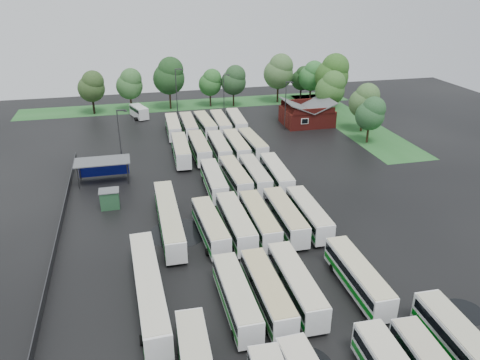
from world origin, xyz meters
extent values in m
plane|color=black|center=(0.00, 0.00, 0.00)|extent=(160.00, 160.00, 0.00)
cube|color=maroon|center=(24.00, 42.80, 1.70)|extent=(10.00, 8.00, 3.40)
cube|color=#4C4F51|center=(21.50, 42.80, 4.30)|extent=(5.07, 8.60, 2.19)
cube|color=#4C4F51|center=(26.50, 42.80, 4.30)|extent=(5.07, 8.60, 2.19)
cube|color=maroon|center=(24.00, 38.80, 3.90)|extent=(9.00, 0.20, 1.20)
cube|color=silver|center=(22.00, 38.75, 2.00)|extent=(1.60, 0.12, 1.20)
cylinder|color=#2D2D30|center=(-20.80, 20.00, 1.70)|extent=(0.16, 0.16, 3.40)
cylinder|color=#2D2D30|center=(-13.60, 20.00, 1.70)|extent=(0.16, 0.16, 3.40)
cylinder|color=#2D2D30|center=(-20.80, 23.20, 1.70)|extent=(0.16, 0.16, 3.40)
cylinder|color=#2D2D30|center=(-13.60, 23.20, 1.70)|extent=(0.16, 0.16, 3.40)
cube|color=#4C4F51|center=(-17.20, 21.60, 3.50)|extent=(8.20, 4.20, 0.15)
cube|color=navy|center=(-17.20, 23.50, 1.60)|extent=(7.60, 0.08, 2.60)
cube|color=#214B2C|center=(-16.20, 12.60, 1.25)|extent=(2.50, 2.00, 2.50)
cube|color=#4C4F51|center=(-16.20, 12.60, 2.56)|extent=(2.70, 2.20, 0.12)
cube|color=#225B24|center=(2.00, 64.80, 0.01)|extent=(80.00, 10.00, 0.01)
cube|color=#225B24|center=(34.00, 42.80, 0.01)|extent=(10.00, 50.00, 0.01)
cube|color=#2D2D30|center=(-22.20, 8.00, 0.60)|extent=(0.10, 50.00, 1.20)
cylinder|color=black|center=(8.22, -22.12, 0.42)|extent=(2.38, 0.89, 0.89)
cube|color=white|center=(-4.28, -12.50, 1.70)|extent=(2.42, 11.18, 2.56)
cube|color=black|center=(-4.28, -12.50, 2.21)|extent=(2.47, 10.73, 0.82)
cube|color=#127318|center=(-4.28, -12.50, 1.13)|extent=(2.46, 10.96, 0.56)
cube|color=beige|center=(-4.28, -12.50, 3.02)|extent=(2.32, 10.84, 0.11)
cylinder|color=black|center=(-4.28, -16.07, 0.42)|extent=(2.37, 0.89, 0.89)
cylinder|color=black|center=(-4.28, -8.92, 0.42)|extent=(2.37, 0.89, 0.89)
cube|color=white|center=(-1.23, -12.50, 1.73)|extent=(2.48, 11.38, 2.60)
cube|color=black|center=(-1.23, -12.50, 2.25)|extent=(2.53, 10.93, 0.83)
cube|color=#136118|center=(-1.23, -12.50, 1.15)|extent=(2.53, 11.16, 0.57)
cube|color=tan|center=(-1.23, -12.50, 3.08)|extent=(2.38, 11.04, 0.11)
cylinder|color=black|center=(-1.23, -16.13, 0.43)|extent=(2.41, 0.91, 0.91)
cylinder|color=black|center=(-1.23, -8.86, 0.43)|extent=(2.41, 0.91, 0.91)
cube|color=white|center=(1.83, -12.06, 1.75)|extent=(2.40, 11.52, 2.64)
cube|color=black|center=(1.83, -12.06, 2.28)|extent=(2.46, 11.06, 0.84)
cube|color=#007312|center=(1.83, -12.06, 1.17)|extent=(2.45, 11.29, 0.58)
cube|color=beige|center=(1.83, -12.06, 3.12)|extent=(2.31, 11.17, 0.12)
cylinder|color=black|center=(1.83, -15.74, 0.43)|extent=(2.45, 0.92, 0.92)
cylinder|color=black|center=(1.83, -8.37, 0.43)|extent=(2.45, 0.92, 0.92)
cube|color=white|center=(8.33, -12.25, 1.72)|extent=(2.43, 11.33, 2.59)
cube|color=black|center=(8.33, -12.25, 2.24)|extent=(2.49, 10.87, 0.83)
cube|color=#077411|center=(8.33, -12.25, 1.15)|extent=(2.48, 11.10, 0.57)
cube|color=beige|center=(8.33, -12.25, 3.06)|extent=(2.34, 10.99, 0.11)
cylinder|color=black|center=(8.33, -15.87, 0.42)|extent=(2.40, 0.90, 0.90)
cylinder|color=black|center=(8.33, -8.63, 0.42)|extent=(2.40, 0.90, 0.90)
cube|color=white|center=(-4.26, 1.26, 1.70)|extent=(2.90, 11.26, 2.56)
cube|color=black|center=(-4.26, 1.26, 2.21)|extent=(2.94, 10.82, 0.82)
cube|color=#037115|center=(-4.26, 1.26, 1.13)|extent=(2.94, 11.04, 0.56)
cube|color=#BCB589|center=(-4.26, 1.26, 3.02)|extent=(2.79, 10.92, 0.11)
cylinder|color=black|center=(-4.26, -2.31, 0.42)|extent=(2.37, 0.89, 0.89)
cylinder|color=black|center=(-4.26, 4.84, 0.42)|extent=(2.37, 0.89, 0.89)
cube|color=white|center=(-1.12, 1.34, 1.79)|extent=(2.62, 11.80, 2.70)
cube|color=black|center=(-1.12, 1.34, 2.33)|extent=(2.68, 11.33, 0.86)
cube|color=#126B18|center=(-1.12, 1.34, 1.20)|extent=(2.67, 11.56, 0.59)
cube|color=beige|center=(-1.12, 1.34, 3.19)|extent=(2.52, 11.44, 0.12)
cylinder|color=black|center=(-1.12, -2.43, 0.44)|extent=(2.50, 0.94, 0.94)
cylinder|color=black|center=(-1.12, 5.10, 0.44)|extent=(2.50, 0.94, 0.94)
cube|color=white|center=(1.89, 1.38, 1.75)|extent=(2.42, 11.53, 2.64)
cube|color=black|center=(1.89, 1.38, 2.28)|extent=(2.48, 11.07, 0.85)
cube|color=#13721D|center=(1.89, 1.38, 1.17)|extent=(2.47, 11.30, 0.58)
cube|color=tan|center=(1.89, 1.38, 3.12)|extent=(2.32, 11.19, 0.12)
cylinder|color=black|center=(1.89, -2.31, 0.43)|extent=(2.45, 0.92, 0.92)
cylinder|color=black|center=(1.89, 5.07, 0.43)|extent=(2.45, 0.92, 0.92)
cube|color=white|center=(5.22, 1.38, 1.78)|extent=(2.52, 11.70, 2.68)
cube|color=black|center=(5.22, 1.38, 2.31)|extent=(2.58, 11.24, 0.86)
cube|color=#0E601A|center=(5.22, 1.38, 1.19)|extent=(2.57, 11.47, 0.59)
cube|color=tan|center=(5.22, 1.38, 3.16)|extent=(2.42, 11.35, 0.12)
cylinder|color=black|center=(5.22, -2.36, 0.44)|extent=(2.48, 0.93, 0.93)
cylinder|color=black|center=(5.22, 5.12, 0.44)|extent=(2.48, 0.93, 0.93)
cube|color=white|center=(8.36, 1.39, 1.73)|extent=(2.53, 11.38, 2.60)
cube|color=black|center=(8.36, 1.39, 2.25)|extent=(2.58, 10.93, 0.83)
cube|color=#0F6E1F|center=(8.36, 1.39, 1.15)|extent=(2.58, 11.16, 0.57)
cube|color=beige|center=(8.36, 1.39, 3.07)|extent=(2.43, 11.04, 0.11)
cylinder|color=black|center=(8.36, -2.24, 0.43)|extent=(2.41, 0.91, 0.91)
cylinder|color=black|center=(8.36, 5.03, 0.43)|extent=(2.41, 0.91, 0.91)
cube|color=white|center=(-1.35, 14.47, 1.70)|extent=(2.50, 11.24, 2.57)
cube|color=black|center=(-1.35, 14.47, 2.22)|extent=(2.55, 10.79, 0.82)
cube|color=#04700B|center=(-1.35, 14.47, 1.14)|extent=(2.55, 11.02, 0.57)
cube|color=#BCBBA3|center=(-1.35, 14.47, 3.04)|extent=(2.40, 10.90, 0.11)
cylinder|color=black|center=(-1.35, 10.88, 0.42)|extent=(2.38, 0.90, 0.90)
cylinder|color=black|center=(-1.35, 18.06, 0.42)|extent=(2.38, 0.90, 0.90)
cube|color=white|center=(2.01, 15.05, 1.72)|extent=(2.71, 11.36, 2.59)
cube|color=black|center=(2.01, 15.05, 2.23)|extent=(2.76, 10.91, 0.83)
cube|color=#11631E|center=(2.01, 15.05, 1.15)|extent=(2.75, 11.14, 0.57)
cube|color=#C3B78A|center=(2.01, 15.05, 3.06)|extent=(2.61, 11.02, 0.11)
cylinder|color=black|center=(2.01, 11.44, 0.42)|extent=(2.40, 0.90, 0.90)
cylinder|color=black|center=(2.01, 18.67, 0.42)|extent=(2.40, 0.90, 0.90)
cube|color=white|center=(5.06, 15.07, 1.69)|extent=(2.33, 11.13, 2.55)
cube|color=black|center=(5.06, 15.07, 2.20)|extent=(2.38, 10.68, 0.82)
cube|color=#046613|center=(5.06, 15.07, 1.13)|extent=(2.37, 10.91, 0.56)
cube|color=#B7B198|center=(5.06, 15.07, 3.01)|extent=(2.23, 10.79, 0.11)
cylinder|color=black|center=(5.06, 11.51, 0.42)|extent=(2.36, 0.89, 0.89)
cylinder|color=black|center=(5.06, 18.63, 0.42)|extent=(2.36, 0.89, 0.89)
cube|color=white|center=(8.27, 14.56, 1.74)|extent=(2.80, 11.55, 2.63)
cube|color=black|center=(8.27, 14.56, 2.27)|extent=(2.84, 11.09, 0.84)
cube|color=#096D14|center=(8.27, 14.56, 1.17)|extent=(2.84, 11.32, 0.58)
cube|color=beige|center=(8.27, 14.56, 3.11)|extent=(2.69, 11.20, 0.11)
cylinder|color=black|center=(8.27, 10.89, 0.43)|extent=(2.44, 0.92, 0.92)
cylinder|color=black|center=(8.27, 18.23, 0.43)|extent=(2.44, 0.92, 0.92)
cube|color=white|center=(-4.51, 28.26, 1.77)|extent=(2.80, 11.73, 2.67)
cube|color=black|center=(-4.51, 28.26, 2.31)|extent=(2.84, 11.26, 0.85)
cube|color=#016F13|center=(-4.51, 28.26, 1.18)|extent=(2.84, 11.49, 0.59)
cube|color=#BCB68D|center=(-4.51, 28.26, 3.16)|extent=(2.69, 11.37, 0.12)
cylinder|color=black|center=(-4.51, 24.53, 0.44)|extent=(2.48, 0.93, 0.93)
cylinder|color=black|center=(-4.51, 31.99, 0.44)|extent=(2.48, 0.93, 0.93)
cube|color=white|center=(-1.26, 28.62, 1.79)|extent=(2.47, 11.77, 2.70)
cube|color=black|center=(-1.26, 28.62, 2.33)|extent=(2.53, 11.30, 0.86)
cube|color=#03720A|center=(-1.26, 28.62, 1.20)|extent=(2.52, 11.54, 0.59)
cube|color=#BAAF87|center=(-1.26, 28.62, 3.19)|extent=(2.37, 11.42, 0.12)
cylinder|color=black|center=(-1.26, 24.85, 0.44)|extent=(2.50, 0.94, 0.94)
cylinder|color=black|center=(-1.26, 32.38, 0.44)|extent=(2.50, 0.94, 0.94)
cube|color=white|center=(2.17, 28.26, 1.71)|extent=(2.46, 11.28, 2.58)
cube|color=black|center=(2.17, 28.26, 2.23)|extent=(2.51, 10.83, 0.83)
cube|color=#1A7228|center=(2.17, 28.26, 1.14)|extent=(2.50, 11.06, 0.57)
cube|color=#BFBA99|center=(2.17, 28.26, 3.05)|extent=(2.36, 10.94, 0.11)
cylinder|color=black|center=(2.17, 24.66, 0.42)|extent=(2.39, 0.90, 0.90)
cylinder|color=black|center=(2.17, 31.87, 0.42)|extent=(2.39, 0.90, 0.90)
cube|color=white|center=(5.19, 28.06, 1.76)|extent=(2.44, 11.58, 2.65)
cube|color=black|center=(5.19, 28.06, 2.29)|extent=(2.50, 11.12, 0.85)
cube|color=#0E6215|center=(5.19, 28.06, 1.18)|extent=(2.49, 11.35, 0.58)
cube|color=beige|center=(5.19, 28.06, 3.14)|extent=(2.34, 11.24, 0.12)
cylinder|color=black|center=(5.19, 24.35, 0.43)|extent=(2.46, 0.93, 0.93)
cylinder|color=black|center=(5.19, 31.76, 0.43)|extent=(2.46, 0.93, 0.93)
cube|color=white|center=(8.29, 28.62, 1.71)|extent=(2.85, 11.34, 2.58)
cube|color=black|center=(8.29, 28.62, 2.22)|extent=(2.89, 10.89, 0.82)
cube|color=#106B1F|center=(8.29, 28.62, 1.14)|extent=(2.89, 11.11, 0.57)
cube|color=tan|center=(8.29, 28.62, 3.04)|extent=(2.74, 11.00, 0.11)
cylinder|color=black|center=(8.29, 25.02, 0.42)|extent=(2.39, 0.90, 0.90)
cylinder|color=black|center=(8.29, 32.22, 0.42)|extent=(2.39, 0.90, 0.90)
cube|color=white|center=(-4.40, 42.03, 1.71)|extent=(2.65, 11.30, 2.58)
cube|color=black|center=(-4.40, 42.03, 2.23)|extent=(2.70, 10.86, 0.82)
cube|color=#0C6014|center=(-4.40, 42.03, 1.14)|extent=(2.69, 11.08, 0.57)
cube|color=beige|center=(-4.40, 42.03, 3.04)|extent=(2.55, 10.96, 0.11)
cylinder|color=black|center=(-4.40, 38.44, 0.42)|extent=(2.39, 0.90, 0.90)
cylinder|color=black|center=(-4.40, 45.63, 0.42)|extent=(2.39, 0.90, 0.90)
cube|color=white|center=(-1.30, 41.96, 1.73)|extent=(2.49, 11.39, 2.60)
cube|color=black|center=(-1.30, 41.96, 2.25)|extent=(2.54, 10.94, 0.83)
cube|color=#01630A|center=(-1.30, 41.96, 1.16)|extent=(2.53, 11.16, 0.57)
cube|color=tan|center=(-1.30, 41.96, 3.08)|extent=(2.39, 11.05, 0.11)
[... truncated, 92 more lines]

